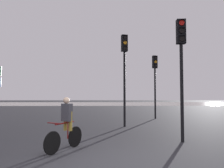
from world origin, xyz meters
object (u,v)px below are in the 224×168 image
object	(u,v)px
traffic_light_center	(124,63)
cyclist	(66,123)
traffic_light_near_right	(181,56)
traffic_light_far_right	(155,75)

from	to	relation	value
traffic_light_center	cyclist	xyz separation A→B (m)	(-2.20, -4.85, -2.57)
traffic_light_center	traffic_light_near_right	xyz separation A→B (m)	(1.77, -3.79, -0.29)
traffic_light_far_right	cyclist	world-z (taller)	traffic_light_far_right
traffic_light_far_right	cyclist	xyz separation A→B (m)	(-4.69, -8.61, -2.29)
traffic_light_near_right	cyclist	distance (m)	4.71
traffic_light_center	cyclist	world-z (taller)	traffic_light_center
traffic_light_center	traffic_light_near_right	world-z (taller)	traffic_light_center
cyclist	traffic_light_far_right	bearing A→B (deg)	-89.29
traffic_light_near_right	traffic_light_far_right	bearing A→B (deg)	-90.31
traffic_light_near_right	cyclist	world-z (taller)	traffic_light_near_right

